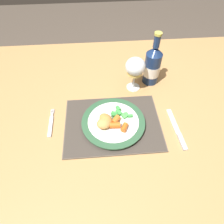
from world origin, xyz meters
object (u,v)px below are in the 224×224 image
(fork, at_px, (51,124))
(bottle, at_px, (152,65))
(dining_table, at_px, (123,115))
(table_knife, at_px, (178,132))
(wine_glass, at_px, (135,68))
(dinner_plate, at_px, (113,122))

(fork, relative_size, bottle, 0.57)
(dining_table, bearing_deg, fork, -163.30)
(bottle, bearing_deg, fork, -152.88)
(table_knife, bearing_deg, dining_table, 138.55)
(dining_table, height_order, fork, fork)
(fork, distance_m, bottle, 0.50)
(wine_glass, bearing_deg, table_knife, -63.27)
(dining_table, distance_m, wine_glass, 0.22)
(dinner_plate, relative_size, bottle, 1.00)
(wine_glass, bearing_deg, fork, -152.27)
(dining_table, distance_m, bottle, 0.26)
(fork, height_order, table_knife, table_knife)
(dinner_plate, relative_size, wine_glass, 1.56)
(fork, bearing_deg, dinner_plate, -4.91)
(table_knife, bearing_deg, bottle, 98.98)
(fork, relative_size, table_knife, 0.71)
(dinner_plate, xyz_separation_m, bottle, (0.20, 0.25, 0.07))
(dining_table, height_order, wine_glass, wine_glass)
(table_knife, bearing_deg, fork, 171.07)
(fork, xyz_separation_m, wine_glass, (0.36, 0.19, 0.11))
(dinner_plate, distance_m, wine_glass, 0.25)
(wine_glass, xyz_separation_m, bottle, (0.09, 0.04, -0.02))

